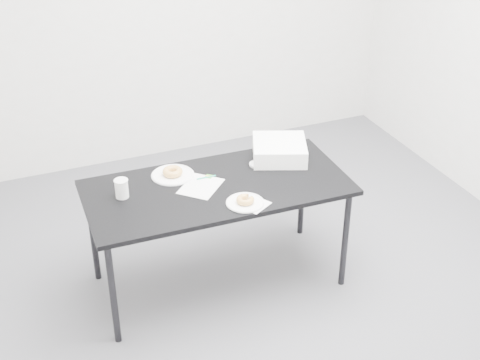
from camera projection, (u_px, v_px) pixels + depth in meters
name	position (u px, v px, depth m)	size (l,w,h in m)	color
floor	(257.00, 287.00, 4.22)	(4.00, 4.00, 0.00)	#4D4D52
table	(217.00, 193.00, 3.96)	(1.57, 0.76, 0.71)	black
scorecard	(201.00, 186.00, 3.92)	(0.20, 0.26, 0.00)	white
logo_patch	(209.00, 176.00, 4.02)	(0.04, 0.04, 0.00)	green
pen	(206.00, 177.00, 4.00)	(0.01, 0.01, 0.12)	#0E9A75
napkin	(253.00, 204.00, 3.75)	(0.15, 0.15, 0.00)	white
plate_near	(245.00, 203.00, 3.75)	(0.22, 0.22, 0.01)	white
donut_near	(245.00, 200.00, 3.74)	(0.10, 0.10, 0.03)	gold
plate_far	(173.00, 175.00, 4.03)	(0.26, 0.26, 0.01)	white
donut_far	(173.00, 172.00, 4.02)	(0.12, 0.12, 0.04)	gold
coffee_cup	(122.00, 188.00, 3.79)	(0.07, 0.07, 0.11)	white
cup_lid	(257.00, 164.00, 4.14)	(0.09, 0.09, 0.01)	silver
bakery_box	(279.00, 150.00, 4.20)	(0.33, 0.33, 0.11)	white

